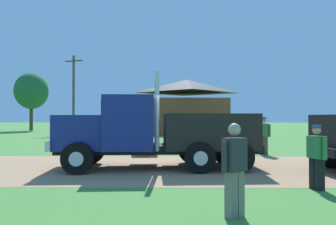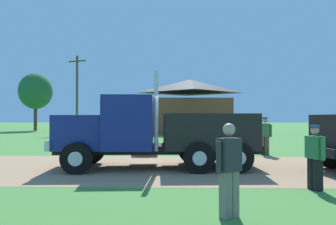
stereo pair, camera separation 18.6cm
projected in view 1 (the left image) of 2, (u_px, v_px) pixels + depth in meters
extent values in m
plane|color=#437F37|center=(150.00, 168.00, 11.52)|extent=(200.00, 200.00, 0.00)
cube|color=#A17D5A|center=(150.00, 168.00, 11.52)|extent=(120.00, 6.60, 0.01)
cube|color=black|center=(160.00, 148.00, 11.48)|extent=(7.12, 2.03, 0.28)
cube|color=navy|center=(83.00, 132.00, 11.35)|extent=(1.77, 2.18, 1.18)
cube|color=silver|center=(58.00, 144.00, 11.30)|extent=(0.31, 2.28, 0.32)
cube|color=navy|center=(130.00, 123.00, 11.43)|extent=(1.81, 2.48, 1.84)
cube|color=#2D3D4C|center=(106.00, 112.00, 11.40)|extent=(0.17, 1.98, 0.81)
cylinder|color=silver|center=(157.00, 111.00, 10.55)|extent=(0.14, 0.14, 2.62)
cylinder|color=silver|center=(156.00, 112.00, 12.43)|extent=(0.14, 0.14, 2.62)
cylinder|color=silver|center=(145.00, 151.00, 12.48)|extent=(1.03, 0.58, 0.52)
cube|color=black|center=(208.00, 131.00, 11.57)|extent=(3.28, 2.57, 1.23)
cylinder|color=black|center=(77.00, 158.00, 10.15)|extent=(1.02, 0.36, 1.00)
cylinder|color=silver|center=(76.00, 159.00, 9.99)|extent=(0.45, 0.07, 0.45)
cylinder|color=black|center=(91.00, 151.00, 12.52)|extent=(1.02, 0.36, 1.00)
cylinder|color=silver|center=(92.00, 150.00, 12.68)|extent=(0.45, 0.07, 0.45)
cylinder|color=black|center=(238.00, 157.00, 10.42)|extent=(1.02, 0.36, 1.00)
cylinder|color=silver|center=(240.00, 158.00, 10.26)|extent=(0.45, 0.07, 0.45)
cylinder|color=black|center=(222.00, 150.00, 12.79)|extent=(1.02, 0.36, 1.00)
cylinder|color=silver|center=(221.00, 150.00, 12.95)|extent=(0.45, 0.07, 0.45)
cylinder|color=black|center=(200.00, 158.00, 10.35)|extent=(1.02, 0.36, 1.00)
cylinder|color=silver|center=(201.00, 158.00, 10.19)|extent=(0.45, 0.07, 0.45)
cylinder|color=black|center=(191.00, 150.00, 12.72)|extent=(1.02, 0.36, 1.00)
cylinder|color=silver|center=(190.00, 150.00, 12.88)|extent=(0.45, 0.07, 0.45)
cylinder|color=black|center=(330.00, 153.00, 11.46)|extent=(1.06, 0.37, 1.04)
cylinder|color=silver|center=(328.00, 153.00, 11.62)|extent=(0.47, 0.07, 0.47)
cube|color=#33723F|center=(317.00, 147.00, 8.03)|extent=(0.37, 0.49, 0.55)
sphere|color=tan|center=(317.00, 130.00, 8.04)|extent=(0.21, 0.21, 0.21)
cylinder|color=#1E478C|center=(316.00, 126.00, 8.04)|extent=(0.22, 0.22, 0.06)
cube|color=black|center=(314.00, 173.00, 8.11)|extent=(0.22, 0.21, 0.78)
cube|color=black|center=(320.00, 175.00, 7.93)|extent=(0.22, 0.21, 0.78)
cylinder|color=#33723F|center=(309.00, 147.00, 8.28)|extent=(0.10, 0.10, 0.52)
cylinder|color=#33723F|center=(325.00, 149.00, 7.78)|extent=(0.10, 0.10, 0.52)
cube|color=#2D2D33|center=(234.00, 154.00, 5.80)|extent=(0.48, 0.45, 0.59)
sphere|color=tan|center=(234.00, 129.00, 5.81)|extent=(0.23, 0.23, 0.23)
cube|color=slate|center=(231.00, 195.00, 5.74)|extent=(0.24, 0.24, 0.83)
cube|color=slate|center=(238.00, 194.00, 5.84)|extent=(0.24, 0.24, 0.83)
cylinder|color=#2D2D33|center=(225.00, 157.00, 5.65)|extent=(0.10, 0.10, 0.56)
cylinder|color=#2D2D33|center=(244.00, 155.00, 5.95)|extent=(0.10, 0.10, 0.56)
cube|color=#33723F|center=(264.00, 130.00, 15.47)|extent=(0.51, 0.43, 0.62)
sphere|color=#9A8C6A|center=(264.00, 120.00, 15.47)|extent=(0.24, 0.24, 0.24)
cylinder|color=#1E478C|center=(264.00, 118.00, 15.48)|extent=(0.25, 0.25, 0.06)
cube|color=brown|center=(262.00, 146.00, 15.50)|extent=(0.22, 0.23, 0.88)
cube|color=brown|center=(266.00, 146.00, 15.41)|extent=(0.22, 0.23, 0.88)
cylinder|color=#33723F|center=(258.00, 130.00, 15.59)|extent=(0.10, 0.10, 0.59)
cylinder|color=#33723F|center=(270.00, 131.00, 15.34)|extent=(0.10, 0.10, 0.59)
cube|color=brown|center=(187.00, 116.00, 35.78)|extent=(8.47, 7.38, 3.77)
pyramid|color=#343434|center=(187.00, 86.00, 35.83)|extent=(8.89, 7.75, 1.47)
cube|color=black|center=(178.00, 124.00, 32.21)|extent=(1.80, 0.15, 2.20)
cylinder|color=#4D4731|center=(74.00, 94.00, 35.80)|extent=(0.26, 0.26, 8.65)
cube|color=#4D4731|center=(74.00, 61.00, 35.86)|extent=(2.13, 0.84, 0.14)
cylinder|color=#513823|center=(31.00, 117.00, 43.39)|extent=(0.44, 0.44, 3.58)
ellipsoid|color=#245F31|center=(31.00, 91.00, 43.44)|extent=(4.41, 4.41, 4.86)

